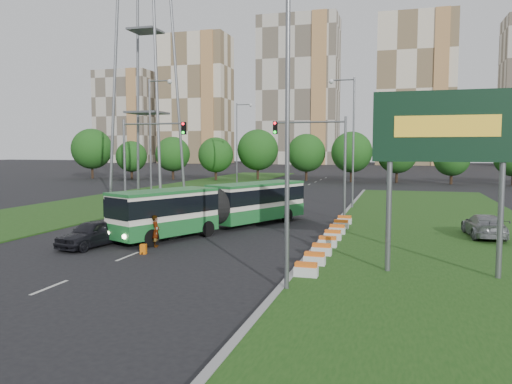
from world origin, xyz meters
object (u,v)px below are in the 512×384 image
(articulated_bus, at_px, (215,206))
(billboard, at_px, (446,134))
(car_left_far, at_px, (186,200))
(car_left_near, at_px, (92,233))
(car_median, at_px, (484,226))
(traffic_mast_left, at_px, (142,151))
(pedestrian, at_px, (156,231))
(transmission_pylon, at_px, (145,14))
(traffic_mast_median, at_px, (324,151))
(shopping_trolley, at_px, (143,249))

(articulated_bus, bearing_deg, billboard, -8.27)
(billboard, xyz_separation_m, car_left_far, (-21.31, 20.99, -5.50))
(car_left_near, xyz_separation_m, car_left_far, (-2.79, 19.23, -0.10))
(car_median, bearing_deg, traffic_mast_left, -14.39)
(pedestrian, bearing_deg, traffic_mast_left, 11.84)
(articulated_bus, distance_m, car_left_near, 8.78)
(transmission_pylon, height_order, car_left_near, transmission_pylon)
(car_left_near, height_order, pedestrian, pedestrian)
(pedestrian, bearing_deg, car_left_near, 85.52)
(traffic_mast_median, distance_m, car_median, 12.90)
(articulated_bus, xyz_separation_m, car_left_far, (-7.44, 11.83, -0.97))
(car_median, bearing_deg, articulated_bus, -0.17)
(car_left_near, distance_m, car_left_far, 19.43)
(car_left_near, xyz_separation_m, shopping_trolley, (3.77, -1.01, -0.50))
(traffic_mast_left, relative_size, car_left_far, 2.00)
(traffic_mast_left, relative_size, articulated_bus, 0.50)
(articulated_bus, distance_m, shopping_trolley, 8.57)
(traffic_mast_left, bearing_deg, articulated_bus, -33.71)
(pedestrian, bearing_deg, transmission_pylon, 8.92)
(car_left_near, distance_m, shopping_trolley, 3.94)
(car_median, xyz_separation_m, shopping_trolley, (-17.98, -9.63, -0.59))
(articulated_bus, relative_size, car_left_far, 4.03)
(traffic_mast_median, xyz_separation_m, articulated_bus, (-6.40, -6.84, -3.73))
(billboard, xyz_separation_m, shopping_trolley, (-14.75, 0.75, -5.90))
(transmission_pylon, distance_m, car_left_far, 27.29)
(traffic_mast_left, xyz_separation_m, pedestrian, (7.60, -12.28, -4.45))
(transmission_pylon, bearing_deg, traffic_mast_left, -63.14)
(billboard, xyz_separation_m, articulated_bus, (-13.87, 9.16, -4.54))
(articulated_bus, bearing_deg, car_left_far, 147.34)
(transmission_pylon, bearing_deg, articulated_bus, -53.50)
(transmission_pylon, relative_size, pedestrian, 24.36)
(traffic_mast_median, distance_m, car_left_far, 15.44)
(traffic_mast_median, distance_m, traffic_mast_left, 15.19)
(traffic_mast_median, height_order, pedestrian, traffic_mast_median)
(car_left_near, bearing_deg, car_left_far, 109.36)
(shopping_trolley, bearing_deg, traffic_mast_left, 108.57)
(billboard, relative_size, car_median, 1.65)
(transmission_pylon, xyz_separation_m, car_left_far, (10.94, -13.01, -21.34))
(car_left_far, bearing_deg, billboard, -45.72)
(car_left_far, bearing_deg, pedestrian, -72.18)
(articulated_bus, bearing_deg, traffic_mast_median, 72.11)
(traffic_mast_left, distance_m, car_median, 26.65)
(traffic_mast_median, xyz_separation_m, pedestrian, (-7.56, -13.28, -4.45))
(transmission_pylon, height_order, car_median, transmission_pylon)
(car_left_near, distance_m, car_median, 23.40)
(articulated_bus, bearing_deg, transmission_pylon, 151.68)
(car_left_far, xyz_separation_m, shopping_trolley, (6.56, -20.24, -0.40))
(articulated_bus, height_order, car_median, articulated_bus)
(shopping_trolley, bearing_deg, car_left_near, 154.57)
(shopping_trolley, bearing_deg, car_left_far, 97.59)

